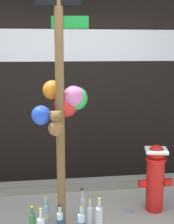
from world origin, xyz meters
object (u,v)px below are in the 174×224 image
(memorial_post, at_px, (63,89))
(bottle_4, at_px, (90,215))
(bottle_6, at_px, (32,221))
(bottle_2, at_px, (82,207))
(bottle_5, at_px, (60,221))
(bottle_1, at_px, (99,217))
(bottle_3, at_px, (46,212))
(fire_hydrant, at_px, (155,176))

(memorial_post, bearing_deg, bottle_4, -8.58)
(memorial_post, xyz_separation_m, bottle_6, (-0.35, -0.08, -1.39))
(bottle_2, bearing_deg, bottle_5, -137.22)
(bottle_1, height_order, bottle_6, bottle_1)
(bottle_4, relative_size, bottle_6, 1.10)
(bottle_2, height_order, bottle_3, bottle_2)
(bottle_3, bearing_deg, bottle_4, -15.46)
(bottle_1, distance_m, bottle_6, 0.71)
(memorial_post, relative_size, bottle_3, 8.24)
(fire_hydrant, relative_size, bottle_5, 2.62)
(bottle_1, distance_m, bottle_5, 0.42)
(fire_hydrant, xyz_separation_m, bottle_2, (-0.88, -0.10, -0.28))
(bottle_1, distance_m, bottle_4, 0.13)
(memorial_post, distance_m, bottle_3, 1.40)
(memorial_post, bearing_deg, bottle_1, -20.71)
(bottle_3, distance_m, bottle_6, 0.23)
(bottle_2, xyz_separation_m, bottle_5, (-0.26, -0.24, -0.02))
(bottle_4, distance_m, bottle_5, 0.35)
(memorial_post, relative_size, fire_hydrant, 3.30)
(memorial_post, distance_m, bottle_5, 1.38)
(bottle_3, bearing_deg, bottle_5, -58.87)
(bottle_4, height_order, bottle_6, bottle_4)
(bottle_2, distance_m, bottle_3, 0.40)
(bottle_6, bearing_deg, bottle_2, 18.03)
(bottle_5, distance_m, bottle_6, 0.30)
(bottle_1, xyz_separation_m, bottle_2, (-0.15, 0.24, 0.00))
(bottle_2, xyz_separation_m, bottle_6, (-0.55, -0.18, -0.03))
(fire_hydrant, relative_size, bottle_1, 2.27)
(fire_hydrant, bearing_deg, bottle_5, -163.22)
(bottle_4, xyz_separation_m, bottle_6, (-0.62, -0.04, -0.01))
(bottle_2, distance_m, bottle_4, 0.16)
(bottle_1, relative_size, bottle_6, 1.26)
(bottle_4, bearing_deg, bottle_5, -162.77)
(memorial_post, xyz_separation_m, fire_hydrant, (1.09, 0.20, -1.08))
(bottle_4, bearing_deg, memorial_post, 171.42)
(bottle_1, height_order, bottle_4, bottle_1)
(bottle_1, bearing_deg, bottle_3, 157.99)
(bottle_3, bearing_deg, bottle_6, -131.30)
(bottle_4, distance_m, bottle_6, 0.62)
(fire_hydrant, xyz_separation_m, bottle_5, (-1.15, -0.35, -0.30))
(fire_hydrant, height_order, bottle_2, fire_hydrant)
(fire_hydrant, distance_m, bottle_1, 0.85)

